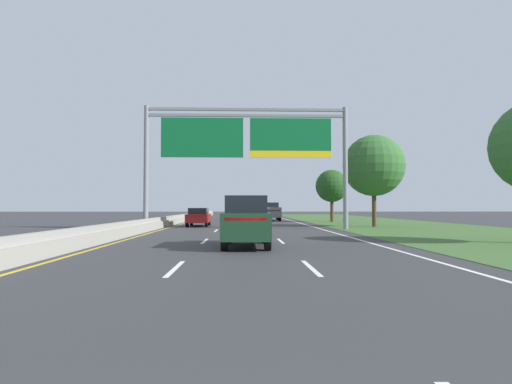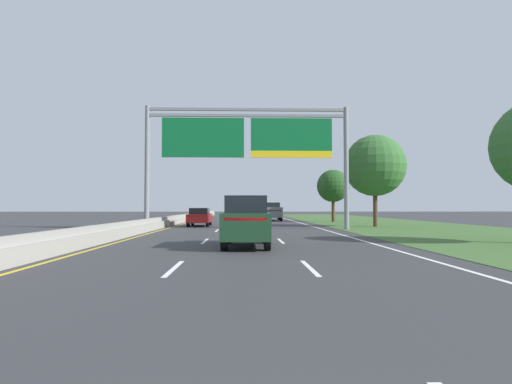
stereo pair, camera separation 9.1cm
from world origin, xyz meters
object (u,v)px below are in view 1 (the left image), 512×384
Objects in this scene: car_darkgreen_centre_lane_suv at (246,220)px; car_red_left_lane_sedan at (199,217)px; roadside_tree_mid at (374,166)px; roadside_tree_far at (332,186)px; pickup_truck_grey at (272,212)px; car_navy_centre_lane_sedan at (243,214)px; overhead_sign_gantry at (247,142)px.

car_red_left_lane_sedan is at bearing 12.74° from car_darkgreen_centre_lane_suv.
roadside_tree_mid is 1.33× the size of roadside_tree_far.
car_darkgreen_centre_lane_suv is (-3.44, -33.53, 0.02)m from pickup_truck_grey.
pickup_truck_grey is at bearing 141.55° from roadside_tree_far.
car_darkgreen_centre_lane_suv is 30.27m from roadside_tree_far.
roadside_tree_mid is (7.41, -16.50, 4.03)m from pickup_truck_grey.
car_darkgreen_centre_lane_suv is (-0.01, -31.73, 0.28)m from car_navy_centre_lane_sedan.
overhead_sign_gantry is 3.42× the size of car_red_left_lane_sedan.
pickup_truck_grey reaches higher than car_navy_centre_lane_sedan.
roadside_tree_far is at bearing -55.30° from car_red_left_lane_sedan.
roadside_tree_far reaches higher than car_red_left_lane_sedan.
overhead_sign_gantry is 19.43m from car_navy_centre_lane_sedan.
overhead_sign_gantry reaches higher than roadside_tree_mid.
car_navy_centre_lane_sedan is (-3.44, -1.80, -0.26)m from pickup_truck_grey.
overhead_sign_gantry is at bearing -145.07° from car_red_left_lane_sedan.
roadside_tree_mid is at bearing -31.49° from car_darkgreen_centre_lane_suv.
overhead_sign_gantry is 9.10m from car_red_left_lane_sedan.
roadside_tree_far is at bearing -109.63° from car_navy_centre_lane_sedan.
car_red_left_lane_sedan is 0.57× the size of roadside_tree_mid.
overhead_sign_gantry reaches higher than roadside_tree_far.
roadside_tree_far is at bearing -17.93° from car_darkgreen_centre_lane_suv.
roadside_tree_far is (9.78, 28.50, 2.87)m from car_darkgreen_centre_lane_suv.
overhead_sign_gantry is 3.39× the size of car_navy_centre_lane_sedan.
overhead_sign_gantry is 2.60× the size of roadside_tree_far.
roadside_tree_mid is (10.70, 3.89, -1.33)m from overhead_sign_gantry.
car_red_left_lane_sedan is 16.98m from roadside_tree_far.
roadside_tree_mid is at bearing -144.89° from car_navy_centre_lane_sedan.
car_red_left_lane_sedan is at bearing 153.60° from pickup_truck_grey.
pickup_truck_grey is at bearing -4.84° from car_darkgreen_centre_lane_suv.
car_darkgreen_centre_lane_suv reaches higher than car_red_left_lane_sedan.
overhead_sign_gantry reaches higher than car_navy_centre_lane_sedan.
overhead_sign_gantry is 11.46m from roadside_tree_mid.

